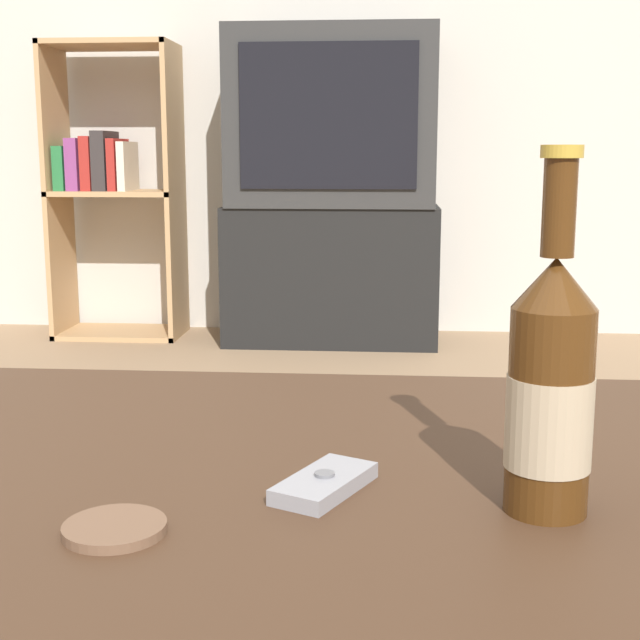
{
  "coord_description": "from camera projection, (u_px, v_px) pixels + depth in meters",
  "views": [
    {
      "loc": [
        0.16,
        -0.75,
        0.75
      ],
      "look_at": [
        0.08,
        0.25,
        0.56
      ],
      "focal_mm": 50.0,
      "sensor_mm": 36.0,
      "label": 1
    }
  ],
  "objects": [
    {
      "name": "back_wall",
      "position": [
        354.0,
        14.0,
        3.61
      ],
      "size": [
        8.0,
        0.05,
        2.6
      ],
      "color": "beige",
      "rests_on": "ground_plane"
    },
    {
      "name": "beer_bottle",
      "position": [
        550.0,
        388.0,
        0.71
      ],
      "size": [
        0.07,
        0.07,
        0.3
      ],
      "color": "#47280F",
      "rests_on": "coffee_table"
    },
    {
      "name": "tv_stand",
      "position": [
        331.0,
        274.0,
        3.54
      ],
      "size": [
        0.84,
        0.38,
        0.54
      ],
      "color": "black",
      "rests_on": "ground_plane"
    },
    {
      "name": "cell_phone",
      "position": [
        325.0,
        483.0,
        0.77
      ],
      "size": [
        0.09,
        0.12,
        0.02
      ],
      "rotation": [
        0.0,
        0.0,
        -0.45
      ],
      "color": "gray",
      "rests_on": "coffee_table"
    },
    {
      "name": "coffee_table",
      "position": [
        212.0,
        538.0,
        0.81
      ],
      "size": [
        1.4,
        0.79,
        0.46
      ],
      "color": "#422B1C",
      "rests_on": "ground_plane"
    },
    {
      "name": "television",
      "position": [
        332.0,
        118.0,
        3.43
      ],
      "size": [
        0.79,
        0.42,
        0.67
      ],
      "color": "#2D2D2D",
      "rests_on": "tv_stand"
    },
    {
      "name": "bookshelf",
      "position": [
        110.0,
        184.0,
        3.6
      ],
      "size": [
        0.51,
        0.3,
        1.17
      ],
      "color": "tan",
      "rests_on": "ground_plane"
    },
    {
      "name": "coaster",
      "position": [
        115.0,
        528.0,
        0.69
      ],
      "size": [
        0.08,
        0.08,
        0.01
      ],
      "color": "brown",
      "rests_on": "coffee_table"
    }
  ]
}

